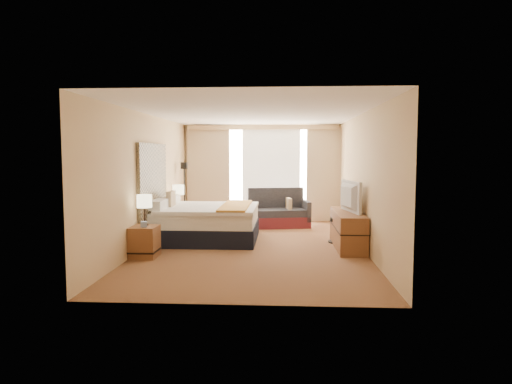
# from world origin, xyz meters

# --- Properties ---
(floor) EXTENTS (4.20, 7.00, 0.02)m
(floor) POSITION_xyz_m (0.00, 0.00, 0.00)
(floor) COLOR #592719
(floor) RESTS_ON ground
(ceiling) EXTENTS (4.20, 7.00, 0.02)m
(ceiling) POSITION_xyz_m (0.00, 0.00, 2.60)
(ceiling) COLOR white
(ceiling) RESTS_ON wall_back
(wall_back) EXTENTS (4.20, 0.02, 2.60)m
(wall_back) POSITION_xyz_m (0.00, 3.50, 1.30)
(wall_back) COLOR #D5BC82
(wall_back) RESTS_ON ground
(wall_front) EXTENTS (4.20, 0.02, 2.60)m
(wall_front) POSITION_xyz_m (0.00, -3.50, 1.30)
(wall_front) COLOR #D5BC82
(wall_front) RESTS_ON ground
(wall_left) EXTENTS (0.02, 7.00, 2.60)m
(wall_left) POSITION_xyz_m (-2.10, 0.00, 1.30)
(wall_left) COLOR #D5BC82
(wall_left) RESTS_ON ground
(wall_right) EXTENTS (0.02, 7.00, 2.60)m
(wall_right) POSITION_xyz_m (2.10, 0.00, 1.30)
(wall_right) COLOR #D5BC82
(wall_right) RESTS_ON ground
(headboard) EXTENTS (0.06, 1.85, 1.50)m
(headboard) POSITION_xyz_m (-2.06, 0.20, 1.28)
(headboard) COLOR black
(headboard) RESTS_ON wall_left
(nightstand_left) EXTENTS (0.45, 0.52, 0.55)m
(nightstand_left) POSITION_xyz_m (-1.87, -1.05, 0.28)
(nightstand_left) COLOR brown
(nightstand_left) RESTS_ON floor
(nightstand_right) EXTENTS (0.45, 0.52, 0.55)m
(nightstand_right) POSITION_xyz_m (-1.87, 1.45, 0.28)
(nightstand_right) COLOR brown
(nightstand_right) RESTS_ON floor
(media_dresser) EXTENTS (0.50, 1.80, 0.70)m
(media_dresser) POSITION_xyz_m (1.83, 0.00, 0.35)
(media_dresser) COLOR brown
(media_dresser) RESTS_ON floor
(window) EXTENTS (2.30, 0.02, 2.30)m
(window) POSITION_xyz_m (0.25, 3.47, 1.32)
(window) COLOR white
(window) RESTS_ON wall_back
(curtains) EXTENTS (4.12, 0.19, 2.56)m
(curtains) POSITION_xyz_m (-0.00, 3.39, 1.41)
(curtains) COLOR #CAB18E
(curtains) RESTS_ON floor
(bed) EXTENTS (2.13, 1.95, 1.04)m
(bed) POSITION_xyz_m (-1.06, 0.59, 0.38)
(bed) COLOR black
(bed) RESTS_ON floor
(loveseat) EXTENTS (1.65, 1.08, 0.96)m
(loveseat) POSITION_xyz_m (0.44, 2.50, 0.32)
(loveseat) COLOR maroon
(loveseat) RESTS_ON floor
(floor_lamp) EXTENTS (0.20, 0.20, 1.61)m
(floor_lamp) POSITION_xyz_m (-1.90, 2.41, 1.14)
(floor_lamp) COLOR black
(floor_lamp) RESTS_ON floor
(desk_chair) EXTENTS (0.50, 0.50, 1.01)m
(desk_chair) POSITION_xyz_m (1.80, 0.47, 0.45)
(desk_chair) COLOR black
(desk_chair) RESTS_ON floor
(lamp_left) EXTENTS (0.26, 0.26, 0.56)m
(lamp_left) POSITION_xyz_m (-1.86, -1.03, 0.98)
(lamp_left) COLOR black
(lamp_left) RESTS_ON nightstand_left
(lamp_right) EXTENTS (0.26, 0.26, 0.56)m
(lamp_right) POSITION_xyz_m (-1.85, 1.50, 0.98)
(lamp_right) COLOR black
(lamp_right) RESTS_ON nightstand_right
(tissue_box) EXTENTS (0.13, 0.13, 0.10)m
(tissue_box) POSITION_xyz_m (-1.85, -1.13, 0.60)
(tissue_box) COLOR #869ED0
(tissue_box) RESTS_ON nightstand_left
(telephone) EXTENTS (0.22, 0.19, 0.08)m
(telephone) POSITION_xyz_m (-1.78, 1.55, 0.59)
(telephone) COLOR black
(telephone) RESTS_ON nightstand_right
(television) EXTENTS (0.33, 1.05, 0.60)m
(television) POSITION_xyz_m (1.78, -0.01, 1.00)
(television) COLOR black
(television) RESTS_ON media_dresser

